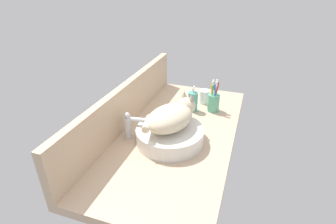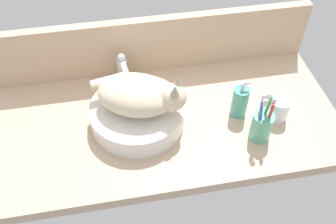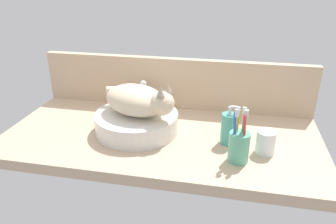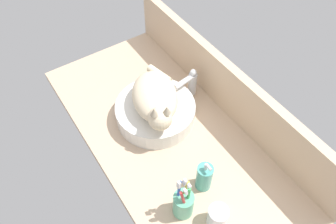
{
  "view_description": "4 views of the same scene",
  "coord_description": "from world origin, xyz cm",
  "px_view_note": "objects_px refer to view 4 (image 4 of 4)",
  "views": [
    {
      "loc": [
        -107.34,
        -32.45,
        71.22
      ],
      "look_at": [
        -0.73,
        3.91,
        10.87
      ],
      "focal_mm": 28.0,
      "sensor_mm": 36.0,
      "label": 1
    },
    {
      "loc": [
        -14.48,
        -84.02,
        96.68
      ],
      "look_at": [
        -0.08,
        -4.45,
        7.74
      ],
      "focal_mm": 40.0,
      "sensor_mm": 36.0,
      "label": 2
    },
    {
      "loc": [
        24.86,
        -107.64,
        58.54
      ],
      "look_at": [
        3.48,
        -4.32,
        11.11
      ],
      "focal_mm": 35.0,
      "sensor_mm": 36.0,
      "label": 3
    },
    {
      "loc": [
        61.56,
        -41.32,
        105.19
      ],
      "look_at": [
        -3.67,
        2.02,
        8.13
      ],
      "focal_mm": 35.0,
      "sensor_mm": 36.0,
      "label": 4
    }
  ],
  "objects_px": {
    "cat": "(155,99)",
    "toothbrush_cup": "(183,203)",
    "water_glass": "(217,217)",
    "sink_basin": "(155,112)",
    "faucet": "(191,82)",
    "soap_dispenser": "(204,177)"
  },
  "relations": [
    {
      "from": "sink_basin",
      "to": "water_glass",
      "type": "xyz_separation_m",
      "value": [
        0.47,
        -0.06,
        -0.0
      ]
    },
    {
      "from": "cat",
      "to": "water_glass",
      "type": "distance_m",
      "value": 0.47
    },
    {
      "from": "water_glass",
      "to": "cat",
      "type": "bearing_deg",
      "value": 172.56
    },
    {
      "from": "cat",
      "to": "faucet",
      "type": "height_order",
      "value": "cat"
    },
    {
      "from": "cat",
      "to": "faucet",
      "type": "distance_m",
      "value": 0.21
    },
    {
      "from": "sink_basin",
      "to": "cat",
      "type": "xyz_separation_m",
      "value": [
        0.01,
        -0.0,
        0.09
      ]
    },
    {
      "from": "toothbrush_cup",
      "to": "water_glass",
      "type": "height_order",
      "value": "toothbrush_cup"
    },
    {
      "from": "faucet",
      "to": "sink_basin",
      "type": "bearing_deg",
      "value": -82.2
    },
    {
      "from": "cat",
      "to": "water_glass",
      "type": "height_order",
      "value": "cat"
    },
    {
      "from": "cat",
      "to": "water_glass",
      "type": "xyz_separation_m",
      "value": [
        0.46,
        -0.06,
        -0.1
      ]
    },
    {
      "from": "soap_dispenser",
      "to": "toothbrush_cup",
      "type": "distance_m",
      "value": 0.12
    },
    {
      "from": "sink_basin",
      "to": "water_glass",
      "type": "bearing_deg",
      "value": -7.76
    },
    {
      "from": "sink_basin",
      "to": "water_glass",
      "type": "relative_size",
      "value": 3.9
    },
    {
      "from": "cat",
      "to": "toothbrush_cup",
      "type": "xyz_separation_m",
      "value": [
        0.37,
        -0.13,
        -0.07
      ]
    },
    {
      "from": "water_glass",
      "to": "sink_basin",
      "type": "bearing_deg",
      "value": 172.24
    },
    {
      "from": "sink_basin",
      "to": "soap_dispenser",
      "type": "bearing_deg",
      "value": -3.61
    },
    {
      "from": "cat",
      "to": "toothbrush_cup",
      "type": "distance_m",
      "value": 0.4
    },
    {
      "from": "toothbrush_cup",
      "to": "water_glass",
      "type": "xyz_separation_m",
      "value": [
        0.09,
        0.07,
        -0.02
      ]
    },
    {
      "from": "sink_basin",
      "to": "water_glass",
      "type": "height_order",
      "value": "water_glass"
    },
    {
      "from": "cat",
      "to": "soap_dispenser",
      "type": "bearing_deg",
      "value": -2.99
    },
    {
      "from": "soap_dispenser",
      "to": "water_glass",
      "type": "bearing_deg",
      "value": -18.63
    },
    {
      "from": "toothbrush_cup",
      "to": "faucet",
      "type": "bearing_deg",
      "value": 141.44
    }
  ]
}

